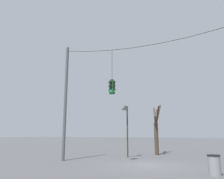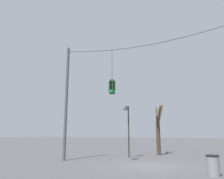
{
  "view_description": "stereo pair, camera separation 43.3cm",
  "coord_description": "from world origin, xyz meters",
  "px_view_note": "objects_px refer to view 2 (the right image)",
  "views": [
    {
      "loc": [
        3.76,
        -14.61,
        2.04
      ],
      "look_at": [
        -2.57,
        -0.09,
        5.24
      ],
      "focal_mm": 35.0,
      "sensor_mm": 36.0,
      "label": 1
    },
    {
      "loc": [
        4.15,
        -14.43,
        2.04
      ],
      "look_at": [
        -2.57,
        -0.09,
        5.24
      ],
      "focal_mm": 35.0,
      "sensor_mm": 36.0,
      "label": 2
    }
  ],
  "objects_px": {
    "street_lamp": "(127,116)",
    "utility_pole_left": "(66,101)",
    "bare_tree": "(158,129)",
    "traffic_light_over_intersection": "(112,87)",
    "trash_bin": "(213,165)"
  },
  "relations": [
    {
      "from": "traffic_light_over_intersection",
      "to": "street_lamp",
      "type": "xyz_separation_m",
      "value": [
        -0.35,
        3.87,
        -1.9
      ]
    },
    {
      "from": "utility_pole_left",
      "to": "street_lamp",
      "type": "height_order",
      "value": "utility_pole_left"
    },
    {
      "from": "bare_tree",
      "to": "trash_bin",
      "type": "xyz_separation_m",
      "value": [
        4.93,
        -9.74,
        -2.0
      ]
    },
    {
      "from": "utility_pole_left",
      "to": "bare_tree",
      "type": "relative_size",
      "value": 1.81
    },
    {
      "from": "trash_bin",
      "to": "traffic_light_over_intersection",
      "type": "bearing_deg",
      "value": 162.5
    },
    {
      "from": "street_lamp",
      "to": "bare_tree",
      "type": "bearing_deg",
      "value": 64.01
    },
    {
      "from": "utility_pole_left",
      "to": "bare_tree",
      "type": "bearing_deg",
      "value": 53.81
    },
    {
      "from": "utility_pole_left",
      "to": "trash_bin",
      "type": "xyz_separation_m",
      "value": [
        10.57,
        -2.04,
        -4.13
      ]
    },
    {
      "from": "bare_tree",
      "to": "utility_pole_left",
      "type": "bearing_deg",
      "value": -126.19
    },
    {
      "from": "street_lamp",
      "to": "utility_pole_left",
      "type": "bearing_deg",
      "value": -134.23
    },
    {
      "from": "utility_pole_left",
      "to": "street_lamp",
      "type": "relative_size",
      "value": 2.06
    },
    {
      "from": "utility_pole_left",
      "to": "bare_tree",
      "type": "distance_m",
      "value": 9.78
    },
    {
      "from": "bare_tree",
      "to": "trash_bin",
      "type": "relative_size",
      "value": 5.15
    },
    {
      "from": "traffic_light_over_intersection",
      "to": "bare_tree",
      "type": "bearing_deg",
      "value": 78.83
    },
    {
      "from": "street_lamp",
      "to": "trash_bin",
      "type": "xyz_separation_m",
      "value": [
        6.8,
        -5.91,
        -3.04
      ]
    }
  ]
}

